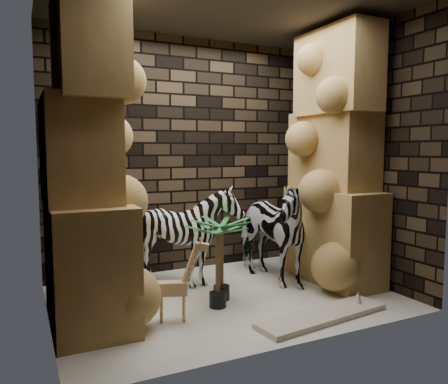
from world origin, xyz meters
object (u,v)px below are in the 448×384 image
zebra_right (266,222)px  zebra_left (187,240)px  surfboard (323,316)px  giraffe_toy (172,279)px  palm_back (218,265)px  palm_front (222,259)px

zebra_right → zebra_left: 0.96m
zebra_right → surfboard: size_ratio=1.03×
giraffe_toy → zebra_left: bearing=81.0°
zebra_right → palm_back: size_ratio=1.68×
zebra_left → palm_back: bearing=-92.0°
zebra_right → zebra_left: bearing=158.8°
giraffe_toy → zebra_right: bearing=44.7°
zebra_right → zebra_left: (-0.91, 0.25, -0.18)m
zebra_left → surfboard: (0.80, -1.47, -0.51)m
zebra_left → giraffe_toy: (-0.49, -0.93, -0.14)m
palm_front → zebra_right: bearing=24.6°
zebra_left → palm_front: zebra_left is taller
giraffe_toy → palm_front: size_ratio=0.90×
giraffe_toy → palm_back: 0.55m
palm_front → palm_back: bearing=-125.4°
palm_back → palm_front: bearing=54.6°
zebra_right → palm_back: bearing=-154.8°
palm_back → surfboard: bearing=-42.0°
palm_front → surfboard: size_ratio=0.63×
zebra_left → palm_back: size_ratio=1.39×
zebra_right → palm_front: (-0.75, -0.34, -0.28)m
palm_front → surfboard: palm_front is taller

